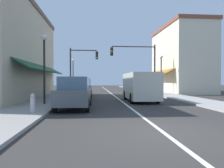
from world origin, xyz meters
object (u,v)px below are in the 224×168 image
Objects in this scene: parked_car_second_left at (80,89)px; van_in_lane at (140,86)px; traffic_signal_mast_arm at (139,60)px; fire_hydrant at (33,103)px; traffic_signal_left_corner at (80,63)px; parked_car_nearest_left at (74,93)px; street_lamp_right_mid at (161,68)px; street_lamp_left_near at (44,57)px; parked_car_third_left at (83,87)px; street_lamp_left_far at (73,69)px.

van_in_lane reaches higher than parked_car_second_left.
traffic_signal_mast_arm is 6.43× the size of fire_hydrant.
traffic_signal_mast_arm is 1.04× the size of traffic_signal_left_corner.
parked_car_nearest_left reaches higher than fire_hydrant.
van_in_lane reaches higher than parked_car_nearest_left.
street_lamp_left_near is at bearing -140.60° from street_lamp_right_mid.
street_lamp_left_near is 4.32m from fire_hydrant.
street_lamp_right_mid reaches higher than parked_car_third_left.
van_in_lane is 15.69m from street_lamp_left_far.
street_lamp_left_far is at bearing 114.69° from van_in_lane.
parked_car_second_left is at bearing -90.18° from parked_car_third_left.
street_lamp_right_mid is at bearing 1.17° from parked_car_third_left.
street_lamp_left_near is 13.16m from street_lamp_right_mid.
traffic_signal_mast_arm is (6.18, 11.35, 2.95)m from parked_car_nearest_left.
street_lamp_left_far is (-1.79, 18.01, 2.22)m from parked_car_nearest_left.
street_lamp_right_mid is (8.21, 9.86, 2.02)m from parked_car_nearest_left.
street_lamp_right_mid is 15.64m from fire_hydrant.
street_lamp_left_near reaches higher than parked_car_third_left.
van_in_lane is at bearing -52.16° from parked_car_third_left.
parked_car_third_left is 0.97× the size of street_lamp_right_mid.
parked_car_second_left is 9.19m from traffic_signal_mast_arm.
street_lamp_left_far is at bearing 99.59° from parked_car_second_left.
street_lamp_right_mid is 12.90m from street_lamp_left_far.
van_in_lane is at bearing -65.89° from street_lamp_left_far.
parked_car_second_left is 0.91× the size of street_lamp_left_far.
parked_car_third_left is 4.72× the size of fire_hydrant.
parked_car_third_left is 0.77× the size of traffic_signal_left_corner.
traffic_signal_left_corner is at bearing 165.31° from traffic_signal_mast_arm.
traffic_signal_mast_arm reaches higher than parked_car_second_left.
parked_car_nearest_left is at bearing -37.55° from street_lamp_left_near.
traffic_signal_mast_arm is (1.62, 7.55, 2.69)m from van_in_lane.
van_in_lane is at bearing -121.02° from street_lamp_right_mid.
traffic_signal_left_corner is at bearing 159.56° from street_lamp_right_mid.
parked_car_second_left and parked_car_third_left have the same top height.
van_in_lane is 10.87m from traffic_signal_left_corner.
parked_car_nearest_left is 0.98× the size of street_lamp_right_mid.
street_lamp_left_far reaches higher than parked_car_nearest_left.
fire_hydrant is (-1.16, -15.14, -3.01)m from traffic_signal_left_corner.
street_lamp_left_near is 5.08× the size of fire_hydrant.
van_in_lane is 7.28m from street_lamp_right_mid.
traffic_signal_left_corner reaches higher than street_lamp_right_mid.
parked_car_third_left is at bearing -77.86° from street_lamp_left_far.
parked_car_third_left is at bearing 128.35° from van_in_lane.
parked_car_second_left is at bearing 62.71° from street_lamp_left_near.
traffic_signal_mast_arm is at bearing 62.61° from parked_car_nearest_left.
traffic_signal_left_corner is at bearing 95.23° from parked_car_second_left.
traffic_signal_left_corner is (-0.50, 3.41, 2.68)m from parked_car_third_left.
street_lamp_left_near is 1.05× the size of street_lamp_right_mid.
fire_hydrant is at bearing -89.64° from street_lamp_left_far.
traffic_signal_left_corner is (-6.69, 1.76, -0.27)m from traffic_signal_mast_arm.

